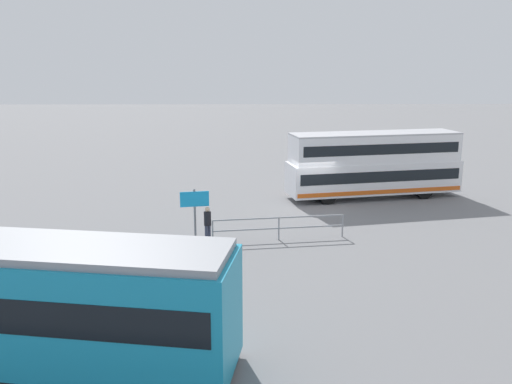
% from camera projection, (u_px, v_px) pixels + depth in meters
% --- Properties ---
extents(ground_plane, '(160.00, 160.00, 0.00)m').
position_uv_depth(ground_plane, '(313.00, 205.00, 30.43)').
color(ground_plane, slate).
extents(double_decker_bus, '(10.65, 4.41, 3.91)m').
position_uv_depth(double_decker_bus, '(374.00, 165.00, 31.79)').
color(double_decker_bus, white).
rests_on(double_decker_bus, ground).
extents(pedestrian_near_railing, '(0.44, 0.44, 1.66)m').
position_uv_depth(pedestrian_near_railing, '(208.00, 222.00, 23.77)').
color(pedestrian_near_railing, '#33384C').
rests_on(pedestrian_near_railing, ground).
extents(pedestrian_railing, '(6.04, 0.90, 1.08)m').
position_uv_depth(pedestrian_railing, '(279.00, 224.00, 24.22)').
color(pedestrian_railing, gray).
rests_on(pedestrian_railing, ground).
extents(info_sign, '(1.28, 0.27, 2.44)m').
position_uv_depth(info_sign, '(195.00, 205.00, 23.72)').
color(info_sign, slate).
rests_on(info_sign, ground).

